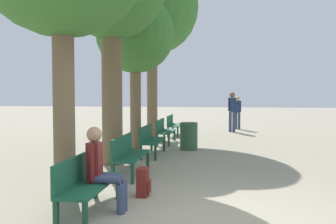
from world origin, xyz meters
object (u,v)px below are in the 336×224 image
at_px(bench_row_3, 164,129).
at_px(tree_row_3, 152,9).
at_px(trash_bin, 189,136).
at_px(bench_row_1, 128,152).
at_px(bench_row_2, 150,138).
at_px(pedestrian_near, 238,110).
at_px(bench_row_4, 173,124).
at_px(tree_row_2, 135,35).
at_px(pedestrian_mid, 232,109).
at_px(backpack, 143,182).
at_px(person_seated, 102,167).
at_px(bench_row_0, 85,180).

height_order(bench_row_3, tree_row_3, tree_row_3).
bearing_deg(trash_bin, bench_row_3, 126.22).
distance_m(bench_row_1, bench_row_3, 4.94).
height_order(bench_row_3, trash_bin, trash_bin).
distance_m(bench_row_2, pedestrian_near, 8.36).
height_order(pedestrian_near, trash_bin, pedestrian_near).
bearing_deg(bench_row_4, bench_row_2, -90.00).
bearing_deg(tree_row_2, trash_bin, -0.30).
height_order(bench_row_3, tree_row_2, tree_row_2).
height_order(bench_row_3, pedestrian_mid, pedestrian_mid).
bearing_deg(trash_bin, tree_row_3, 120.11).
xyz_separation_m(tree_row_3, pedestrian_mid, (3.07, 2.62, -3.85)).
bearing_deg(backpack, bench_row_3, 95.68).
xyz_separation_m(bench_row_1, trash_bin, (0.96, 3.63, -0.06)).
bearing_deg(pedestrian_mid, bench_row_4, -145.46).
xyz_separation_m(bench_row_1, tree_row_2, (-0.67, 3.64, 2.98)).
bearing_deg(bench_row_3, backpack, -84.32).
bearing_deg(person_seated, backpack, 63.86).
distance_m(bench_row_3, bench_row_4, 2.47).
bearing_deg(tree_row_3, bench_row_0, -85.68).
relative_size(tree_row_3, trash_bin, 8.09).
xyz_separation_m(person_seated, pedestrian_near, (2.48, 12.75, 0.24)).
bearing_deg(tree_row_3, pedestrian_mid, 40.42).
xyz_separation_m(bench_row_0, backpack, (0.64, 0.95, -0.24)).
bearing_deg(tree_row_2, tree_row_3, 90.00).
bearing_deg(bench_row_4, person_seated, -88.71).
xyz_separation_m(person_seated, pedestrian_mid, (2.18, 11.44, 0.35)).
distance_m(backpack, pedestrian_near, 12.09).
xyz_separation_m(pedestrian_mid, trash_bin, (-1.44, -5.43, -0.59)).
bearing_deg(person_seated, tree_row_2, 98.44).
relative_size(tree_row_2, trash_bin, 5.72).
distance_m(person_seated, trash_bin, 6.06).
height_order(bench_row_2, pedestrian_mid, pedestrian_mid).
bearing_deg(bench_row_1, bench_row_0, -90.00).
bearing_deg(bench_row_2, bench_row_0, -90.00).
distance_m(bench_row_1, tree_row_3, 7.82).
distance_m(bench_row_2, tree_row_3, 5.95).
distance_m(bench_row_4, tree_row_2, 4.85).
bearing_deg(bench_row_4, tree_row_3, -124.91).
distance_m(bench_row_3, person_seated, 7.33).
distance_m(pedestrian_near, trash_bin, 6.98).
bearing_deg(bench_row_4, bench_row_0, -90.00).
relative_size(tree_row_3, pedestrian_near, 4.27).
bearing_deg(backpack, trash_bin, 86.50).
xyz_separation_m(bench_row_2, pedestrian_near, (2.70, 7.90, 0.42)).
bearing_deg(backpack, bench_row_1, 112.95).
height_order(bench_row_2, person_seated, person_seated).
bearing_deg(bench_row_3, bench_row_1, -90.00).
bearing_deg(bench_row_3, bench_row_0, -90.00).
relative_size(bench_row_0, tree_row_2, 0.33).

